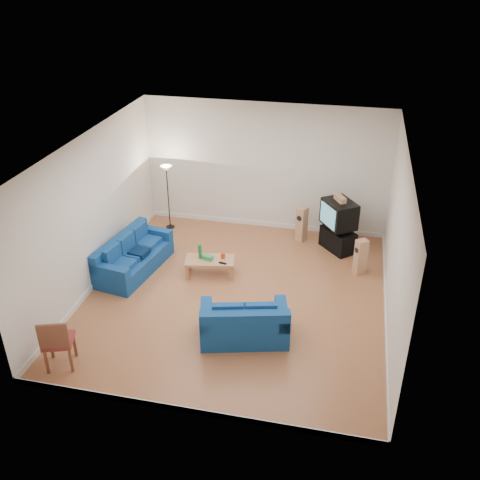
% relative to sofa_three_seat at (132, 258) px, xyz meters
% --- Properties ---
extents(room, '(6.01, 6.51, 3.21)m').
position_rel_sofa_three_seat_xyz_m(room, '(2.46, -0.51, 1.25)').
color(room, brown).
rests_on(room, ground).
extents(sofa_three_seat, '(1.19, 2.14, 0.78)m').
position_rel_sofa_three_seat_xyz_m(sofa_three_seat, '(0.00, 0.00, 0.00)').
color(sofa_three_seat, navy).
rests_on(sofa_three_seat, ground).
extents(sofa_loveseat, '(1.75, 1.25, 0.79)m').
position_rel_sofa_three_seat_xyz_m(sofa_loveseat, '(2.92, -1.81, 0.01)').
color(sofa_loveseat, navy).
rests_on(sofa_loveseat, ground).
extents(coffee_table, '(1.13, 0.70, 0.38)m').
position_rel_sofa_three_seat_xyz_m(coffee_table, '(1.73, 0.17, 0.04)').
color(coffee_table, tan).
rests_on(coffee_table, ground).
extents(bottle, '(0.08, 0.08, 0.33)m').
position_rel_sofa_three_seat_xyz_m(bottle, '(1.51, 0.19, 0.26)').
color(bottle, '#197233').
rests_on(bottle, coffee_table).
extents(tissue_box, '(0.26, 0.18, 0.09)m').
position_rel_sofa_three_seat_xyz_m(tissue_box, '(1.68, 0.17, 0.14)').
color(tissue_box, green).
rests_on(tissue_box, coffee_table).
extents(red_canister, '(0.12, 0.12, 0.13)m').
position_rel_sofa_three_seat_xyz_m(red_canister, '(2.00, 0.29, 0.15)').
color(red_canister, red).
rests_on(red_canister, coffee_table).
extents(remote, '(0.17, 0.08, 0.02)m').
position_rel_sofa_three_seat_xyz_m(remote, '(2.04, 0.07, 0.10)').
color(remote, black).
rests_on(remote, coffee_table).
extents(tv_stand, '(0.91, 0.94, 0.52)m').
position_rel_sofa_three_seat_xyz_m(tv_stand, '(4.38, 1.91, -0.03)').
color(tv_stand, black).
rests_on(tv_stand, ground).
extents(av_receiver, '(0.58, 0.60, 0.11)m').
position_rel_sofa_three_seat_xyz_m(av_receiver, '(4.39, 1.93, 0.28)').
color(av_receiver, black).
rests_on(av_receiver, tv_stand).
extents(television, '(0.92, 0.98, 0.61)m').
position_rel_sofa_three_seat_xyz_m(television, '(4.35, 1.91, 0.64)').
color(television, black).
rests_on(television, av_receiver).
extents(centre_speaker, '(0.30, 0.38, 0.13)m').
position_rel_sofa_three_seat_xyz_m(centre_speaker, '(4.34, 1.95, 1.01)').
color(centre_speaker, tan).
rests_on(centre_speaker, television).
extents(speaker_left, '(0.29, 0.32, 0.87)m').
position_rel_sofa_three_seat_xyz_m(speaker_left, '(3.48, 2.19, 0.14)').
color(speaker_left, tan).
rests_on(speaker_left, ground).
extents(speaker_right, '(0.31, 0.29, 0.82)m').
position_rel_sofa_three_seat_xyz_m(speaker_right, '(4.91, 0.94, 0.12)').
color(speaker_right, tan).
rests_on(speaker_right, ground).
extents(floor_lamp, '(0.29, 0.29, 1.67)m').
position_rel_sofa_three_seat_xyz_m(floor_lamp, '(0.13, 2.13, 1.09)').
color(floor_lamp, black).
rests_on(floor_lamp, ground).
extents(dining_chair, '(0.62, 0.62, 1.02)m').
position_rel_sofa_three_seat_xyz_m(dining_chair, '(0.04, -3.23, 0.28)').
color(dining_chair, brown).
rests_on(dining_chair, ground).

